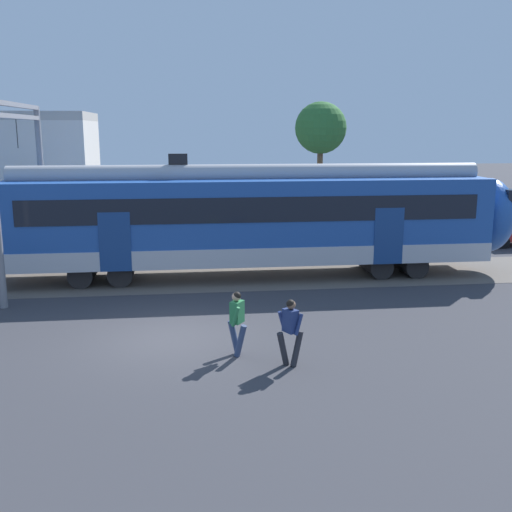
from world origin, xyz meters
The scene contains 5 objects.
ground_plane centered at (0.00, 0.00, 0.00)m, with size 160.00×160.00×0.00m, color #38383D.
pedestrian_green centered at (1.69, -1.43, 0.96)m, with size 0.51×0.67×1.67m.
pedestrian_navy centered at (2.89, -2.27, 0.96)m, with size 0.71×0.51×1.67m.
catenary_gantry centered at (-5.37, 6.78, 4.31)m, with size 0.24×6.64×6.53m.
street_tree_right centered at (8.17, 17.92, 5.62)m, with size 2.89×2.89×7.13m.
Camera 1 is at (0.44, -15.70, 5.61)m, focal length 42.00 mm.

